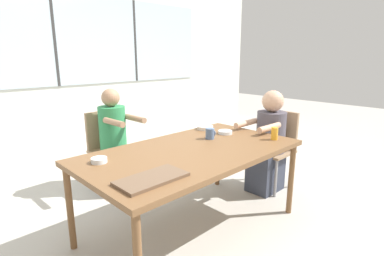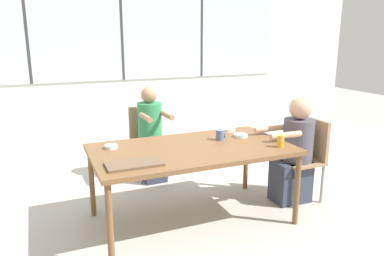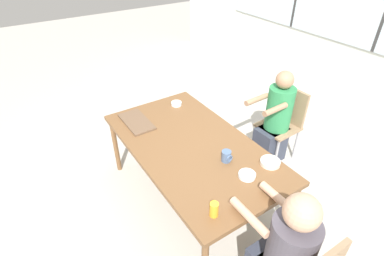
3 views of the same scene
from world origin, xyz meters
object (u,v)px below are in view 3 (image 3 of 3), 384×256
Objects in this scene: person_woman_green_shirt at (275,123)px; bowl_cereal at (176,104)px; bowl_fruit at (247,175)px; chair_for_woman_green_shirt at (285,118)px; bowl_white_shallow at (270,162)px; juice_glass at (214,209)px; coffee_mug at (226,156)px.

person_woman_green_shirt is 9.95× the size of bowl_cereal.
bowl_cereal is 1.27m from bowl_fruit.
chair_for_woman_green_shirt reaches higher than bowl_white_shallow.
juice_glass reaches higher than bowl_white_shallow.
person_woman_green_shirt is 1.21m from bowl_fruit.
person_woman_green_shirt is 1.67m from juice_glass.
person_woman_green_shirt is 9.94× the size of juice_glass.
coffee_mug is 0.88× the size of juice_glass.
juice_glass is 0.47m from bowl_fruit.
chair_for_woman_green_shirt is 6.32× the size of bowl_fruit.
coffee_mug is 0.73× the size of bowl_fruit.
bowl_fruit is at bearing 109.60° from juice_glass.
bowl_fruit is at bearing 4.21° from coffee_mug.
bowl_white_shallow is 0.26m from bowl_fruit.
bowl_fruit is at bearing -88.25° from bowl_white_shallow.
chair_for_woman_green_shirt reaches higher than juice_glass.
person_woman_green_shirt reaches higher than bowl_fruit.
chair_for_woman_green_shirt is at bearing 124.47° from bowl_white_shallow.
chair_for_woman_green_shirt is 0.16m from person_woman_green_shirt.
coffee_mug is at bearing -7.15° from bowl_cereal.
bowl_cereal reaches higher than bowl_fruit.
juice_glass is (0.79, -1.45, 0.26)m from person_woman_green_shirt.
bowl_fruit is (0.24, 0.02, -0.03)m from coffee_mug.
bowl_cereal is (-0.63, -1.06, 0.22)m from chair_for_woman_green_shirt.
juice_glass is 0.69× the size of bowl_white_shallow.
juice_glass is 1.00× the size of bowl_cereal.
chair_for_woman_green_shirt is 1.13m from bowl_white_shallow.
juice_glass is at bearing -70.40° from bowl_fruit.
person_woman_green_shirt is at bearing 54.66° from bowl_cereal.
bowl_cereal is at bearing 174.96° from bowl_fruit.
bowl_white_shallow is 1.46× the size of bowl_cereal.
bowl_fruit is at bearing -5.04° from bowl_cereal.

